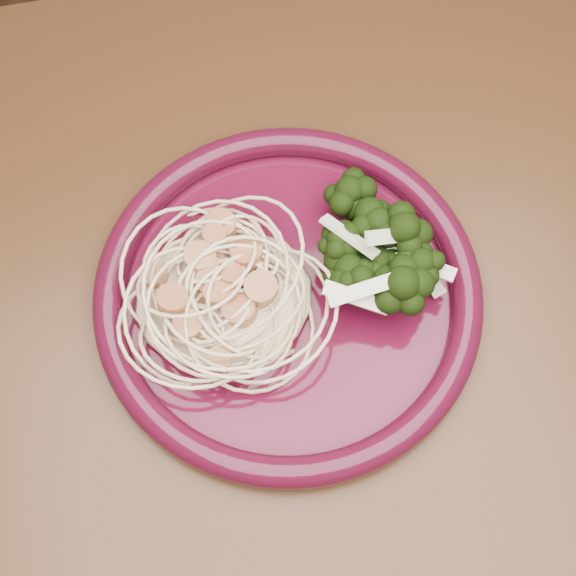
{
  "coord_description": "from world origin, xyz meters",
  "views": [
    {
      "loc": [
        0.02,
        -0.16,
        1.3
      ],
      "look_at": [
        0.07,
        0.07,
        0.77
      ],
      "focal_mm": 50.0,
      "sensor_mm": 36.0,
      "label": 1
    }
  ],
  "objects": [
    {
      "name": "dining_table",
      "position": [
        0.0,
        0.0,
        0.65
      ],
      "size": [
        1.2,
        0.8,
        0.75
      ],
      "color": "#472814",
      "rests_on": "ground"
    },
    {
      "name": "dinner_plate",
      "position": [
        0.07,
        0.07,
        0.76
      ],
      "size": [
        0.32,
        0.32,
        0.02
      ],
      "rotation": [
        0.0,
        0.0,
        -0.12
      ],
      "color": "#44091D",
      "rests_on": "dining_table"
    },
    {
      "name": "spaghetti_pile",
      "position": [
        0.03,
        0.07,
        0.77
      ],
      "size": [
        0.14,
        0.13,
        0.03
      ],
      "primitive_type": "ellipsoid",
      "rotation": [
        0.0,
        0.0,
        -0.12
      ],
      "color": "beige",
      "rests_on": "dinner_plate"
    },
    {
      "name": "scallop_cluster",
      "position": [
        0.03,
        0.07,
        0.81
      ],
      "size": [
        0.13,
        0.13,
        0.04
      ],
      "primitive_type": null,
      "rotation": [
        0.0,
        0.0,
        -0.12
      ],
      "color": "#BE7E50",
      "rests_on": "spaghetti_pile"
    },
    {
      "name": "broccoli_pile",
      "position": [
        0.13,
        0.06,
        0.78
      ],
      "size": [
        0.1,
        0.15,
        0.05
      ],
      "primitive_type": "ellipsoid",
      "rotation": [
        0.0,
        0.0,
        -0.12
      ],
      "color": "black",
      "rests_on": "dinner_plate"
    },
    {
      "name": "onion_garnish",
      "position": [
        0.13,
        0.06,
        0.81
      ],
      "size": [
        0.07,
        0.1,
        0.05
      ],
      "primitive_type": null,
      "rotation": [
        0.0,
        0.0,
        -0.12
      ],
      "color": "beige",
      "rests_on": "broccoli_pile"
    }
  ]
}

